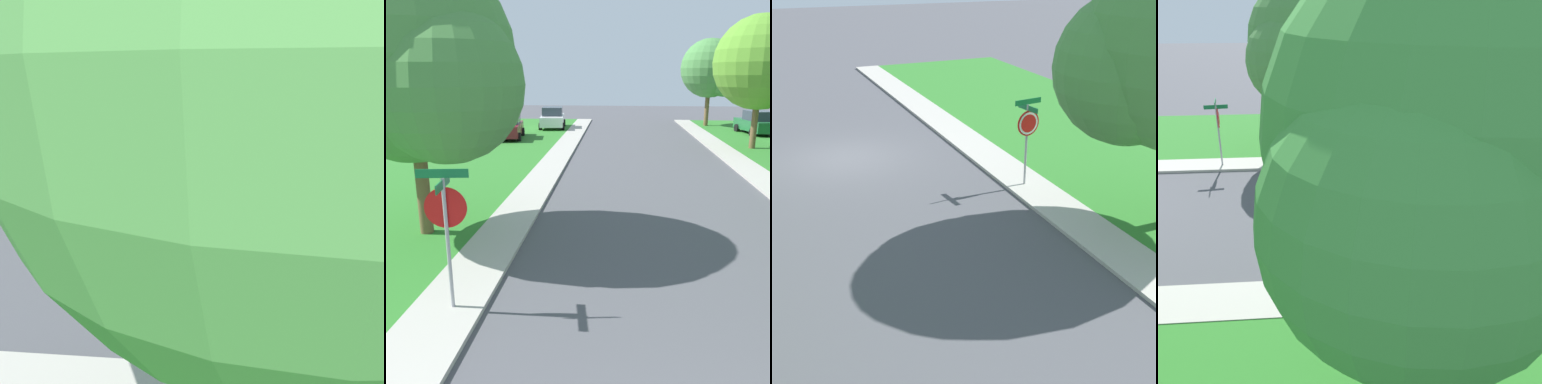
% 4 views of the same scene
% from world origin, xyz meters
% --- Properties ---
extents(sidewalk_east, '(1.40, 56.00, 0.10)m').
position_xyz_m(sidewalk_east, '(4.70, 12.00, 0.05)').
color(sidewalk_east, '#ADA89E').
rests_on(sidewalk_east, ground).
extents(lawn_east, '(8.00, 56.00, 0.08)m').
position_xyz_m(lawn_east, '(9.40, 12.00, 0.04)').
color(lawn_east, '#2D7528').
rests_on(lawn_east, ground).
extents(sidewalk_west, '(1.40, 56.00, 0.10)m').
position_xyz_m(sidewalk_west, '(-4.70, 12.00, 0.05)').
color(sidewalk_west, '#ADA89E').
rests_on(sidewalk_west, ground).
extents(car_black_driveway_right, '(2.10, 4.33, 1.76)m').
position_xyz_m(car_black_driveway_right, '(8.40, 17.74, 0.87)').
color(car_black_driveway_right, black).
rests_on(car_black_driveway_right, ground).
extents(tree_corner_large, '(5.99, 5.57, 7.49)m').
position_xyz_m(tree_corner_large, '(7.71, 10.28, 4.52)').
color(tree_corner_large, brown).
rests_on(tree_corner_large, ground).
extents(tree_sidewalk_near, '(5.72, 5.32, 7.43)m').
position_xyz_m(tree_sidewalk_near, '(-6.48, 8.31, 4.59)').
color(tree_sidewalk_near, brown).
rests_on(tree_sidewalk_near, ground).
extents(house_right_setback, '(9.37, 8.23, 4.60)m').
position_xyz_m(house_right_setback, '(16.51, 21.54, 2.38)').
color(house_right_setback, '#93A3B2').
rests_on(house_right_setback, ground).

